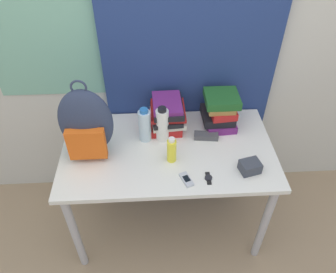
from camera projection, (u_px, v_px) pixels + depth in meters
name	position (u px, v px, depth m)	size (l,w,h in m)	color
ground_plane	(171.00, 265.00, 2.23)	(12.00, 12.00, 0.00)	#9E8466
wall_back	(163.00, 39.00, 1.99)	(6.00, 0.06, 2.50)	beige
curtain_blue	(191.00, 43.00, 1.96)	(1.10, 0.04, 2.50)	navy
desk	(168.00, 159.00, 2.05)	(1.29, 0.72, 0.75)	silver
backpack	(86.00, 124.00, 1.83)	(0.30, 0.18, 0.50)	#2D3851
book_stack_left	(167.00, 114.00, 2.08)	(0.23, 0.28, 0.20)	red
book_stack_center	(220.00, 110.00, 2.09)	(0.22, 0.25, 0.23)	#6B2370
water_bottle	(145.00, 125.00, 1.99)	(0.08, 0.08, 0.23)	silver
sports_bottle	(162.00, 125.00, 1.99)	(0.08, 0.08, 0.24)	white
sunscreen_bottle	(172.00, 150.00, 1.87)	(0.05, 0.05, 0.17)	yellow
cell_phone	(186.00, 180.00, 1.80)	(0.08, 0.11, 0.02)	#B7BCC6
sunglasses_case	(206.00, 136.00, 2.05)	(0.16, 0.07, 0.04)	#47474C
camera_pouch	(250.00, 167.00, 1.84)	(0.13, 0.11, 0.07)	#383D47
wristwatch	(208.00, 178.00, 1.81)	(0.04, 0.09, 0.01)	black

